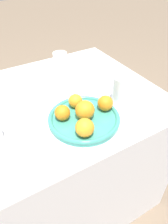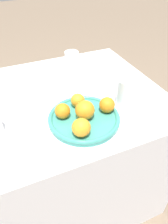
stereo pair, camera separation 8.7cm
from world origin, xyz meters
name	(u,v)px [view 2 (the right image)]	position (x,y,z in m)	size (l,w,h in m)	color
ground_plane	(55,192)	(0.00, 0.00, 0.00)	(12.00, 12.00, 0.00)	#7A6651
table	(49,155)	(0.00, 0.00, 0.39)	(1.18, 0.83, 0.77)	white
fruit_platter	(84,119)	(0.13, -0.21, 0.79)	(0.30, 0.30, 0.03)	teal
orange_0	(85,110)	(0.13, -0.21, 0.83)	(0.08, 0.08, 0.08)	orange
orange_1	(81,128)	(0.08, -0.30, 0.83)	(0.07, 0.07, 0.07)	orange
orange_2	(107,105)	(0.23, -0.21, 0.83)	(0.07, 0.07, 0.07)	orange
orange_3	(78,100)	(0.14, -0.13, 0.83)	(0.06, 0.06, 0.06)	orange
orange_4	(63,111)	(0.05, -0.17, 0.83)	(0.06, 0.06, 0.06)	orange
water_glass	(124,93)	(0.34, -0.17, 0.84)	(0.07, 0.07, 0.13)	silver
cup_0	(72,57)	(0.28, 0.31, 0.81)	(0.08, 0.08, 0.07)	white
cup_1	(71,74)	(0.20, 0.13, 0.81)	(0.08, 0.08, 0.07)	white
napkin	(33,98)	(-0.03, 0.03, 0.78)	(0.10, 0.13, 0.01)	silver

